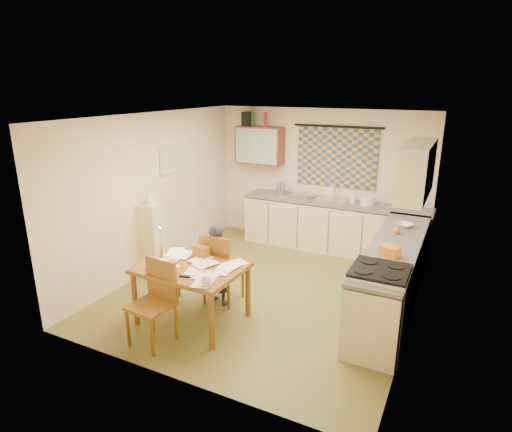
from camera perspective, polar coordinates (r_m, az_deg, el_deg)
The scene contains 44 objects.
floor at distance 6.43m, azimuth 1.61°, elevation -9.79°, with size 4.00×4.50×0.02m, color brown.
ceiling at distance 5.74m, azimuth 1.83°, elevation 13.24°, with size 4.00×4.50×0.02m, color white.
wall_back at distance 8.01m, azimuth 8.53°, elevation 5.08°, with size 4.00×0.02×2.50m, color beige.
wall_front at distance 4.14m, azimuth -11.63°, elevation -6.76°, with size 4.00×0.02×2.50m, color beige.
wall_left at distance 7.01m, azimuth -13.39°, elevation 3.07°, with size 0.02×4.50×2.50m, color beige.
wall_right at distance 5.47m, azimuth 21.19°, elevation -1.61°, with size 0.02×4.50×2.50m, color beige.
window_blind at distance 7.81m, azimuth 10.68°, elevation 7.65°, with size 1.45×0.03×1.05m, color navy.
curtain_rod at distance 7.73m, azimuth 10.86°, elevation 11.66°, with size 0.04×0.04×1.60m, color black.
wall_cabinet at distance 8.17m, azimuth 0.53°, elevation 9.42°, with size 0.90×0.34×0.70m, color maroon.
wall_cabinet_glass at distance 8.02m, azimuth -0.01°, elevation 9.27°, with size 0.84×0.02×0.64m, color #99B2A5.
upper_cabinet_right at distance 5.88m, azimuth 20.64°, elevation 5.75°, with size 0.34×1.30×0.70m, color beige.
framed_print at distance 7.20m, azimuth -11.37°, elevation 7.22°, with size 0.04×0.50×0.40m, color beige.
print_canvas at distance 7.19m, azimuth -11.21°, elevation 7.21°, with size 0.01×0.42×0.32m, color white.
counter_back at distance 7.82m, azimuth 10.28°, elevation -1.37°, with size 3.30×0.62×0.92m.
counter_right at distance 6.04m, azimuth 17.71°, elevation -7.65°, with size 0.62×2.95×0.92m.
stove at distance 5.08m, azimuth 15.75°, elevation -11.90°, with size 0.64×0.64×0.99m.
sink at distance 7.72m, azimuth 9.89°, elevation 1.72°, with size 0.55×0.45×0.10m, color silver.
tap at distance 7.84m, azimuth 10.46°, elevation 3.29°, with size 0.03×0.03×0.28m, color silver.
dish_rack at distance 7.86m, azimuth 6.34°, elevation 2.67°, with size 0.35×0.30×0.06m, color silver.
kettle at distance 7.99m, azimuth 3.39°, elevation 3.66°, with size 0.18×0.18×0.24m, color silver.
mixing_bowl at distance 7.54m, azimuth 14.67°, elevation 1.98°, with size 0.24×0.24×0.16m, color white.
soap_bottle at distance 7.64m, azimuth 12.81°, elevation 2.45°, with size 0.09×0.10×0.20m, color white.
bowl at distance 6.56m, azimuth 19.18°, elevation -1.14°, with size 0.29×0.29×0.06m, color white.
orange_bag at distance 5.41m, azimuth 17.41°, elevation -4.48°, with size 0.22×0.16×0.12m, color orange.
fruit_orange at distance 6.22m, azimuth 18.27°, elevation -1.84°, with size 0.10×0.10×0.10m, color orange.
speaker at distance 8.25m, azimuth -1.22°, elevation 12.84°, with size 0.16×0.20×0.26m, color black.
bottle_green at distance 8.19m, azimuth -0.51°, elevation 12.81°, with size 0.07×0.07×0.26m, color #195926.
bottle_brown at distance 8.07m, azimuth 1.27°, elevation 12.75°, with size 0.07×0.07×0.26m, color maroon.
dining_table at distance 5.55m, azimuth -8.48°, elevation -10.10°, with size 1.29×0.99×0.75m.
chair_far at distance 5.99m, azimuth -4.45°, elevation -8.51°, with size 0.46×0.46×1.01m.
chair_near at distance 5.23m, azimuth -13.57°, elevation -13.15°, with size 0.49×0.49×0.99m.
person at distance 5.84m, azimuth -5.07°, elevation -6.38°, with size 0.47×0.36×1.15m, color black.
shelf_stand at distance 6.86m, azimuth -13.64°, elevation -3.12°, with size 0.32×0.30×1.16m, color beige.
lampshade at distance 6.66m, azimuth -14.05°, elevation 2.46°, with size 0.20×0.20×0.22m, color beige.
letter_rack at distance 5.58m, azimuth -7.34°, elevation -4.77°, with size 0.22×0.10×0.16m, color brown.
mug at distance 4.84m, azimuth -6.68°, elevation -8.76°, with size 0.14×0.14×0.09m, color white.
magazine at distance 5.47m, azimuth -13.79°, elevation -6.37°, with size 0.24×0.30×0.03m, color maroon.
book at distance 5.57m, azimuth -12.59°, elevation -5.90°, with size 0.22×0.28×0.02m, color orange.
orange_box at distance 5.33m, azimuth -13.29°, elevation -6.91°, with size 0.12×0.08×0.04m, color orange.
eyeglasses at distance 5.10m, azimuth -9.47°, elevation -7.93°, with size 0.13×0.04×0.02m, color black.
candle_holder at distance 5.65m, azimuth -12.41°, elevation -4.67°, with size 0.06×0.06×0.18m, color silver.
candle at distance 5.62m, azimuth -12.55°, elevation -2.60°, with size 0.02×0.02×0.22m, color white.
candle_flame at distance 5.57m, azimuth -12.75°, elevation -1.50°, with size 0.02×0.02×0.02m, color #FFCC66.
papers at distance 5.40m, azimuth -8.15°, elevation -6.39°, with size 1.22×0.97×0.02m.
Camera 1 is at (2.39, -5.20, 2.90)m, focal length 30.00 mm.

